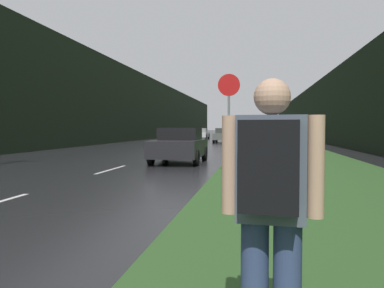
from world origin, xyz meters
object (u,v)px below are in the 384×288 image
Objects in this scene: car_passing_far at (223,135)px; car_oncoming at (201,134)px; stop_sign at (229,115)px; car_passing_near at (180,145)px; hitchhiker_with_backpack at (271,204)px.

car_passing_far is 1.07× the size of car_oncoming.
stop_sign reaches higher than car_passing_near.
stop_sign is 29.42m from car_passing_far.
stop_sign is 5.50m from car_passing_near.
car_oncoming is (-7.10, 50.36, -0.28)m from hitchhiker_with_backpack.
hitchhiker_with_backpack reaches higher than car_oncoming.
hitchhiker_with_backpack reaches higher than car_passing_far.
stop_sign is 9.92m from hitchhiker_with_backpack.
car_passing_near is at bearing 90.00° from car_passing_far.
car_oncoming is at bearing 98.72° from stop_sign.
hitchhiker_with_backpack reaches higher than car_passing_near.
car_passing_far and car_oncoming have the same top height.
car_passing_near is (-2.41, 4.81, -1.15)m from stop_sign.
hitchhiker_with_backpack is at bearing 94.82° from car_passing_far.
stop_sign is at bearing 116.66° from car_passing_near.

